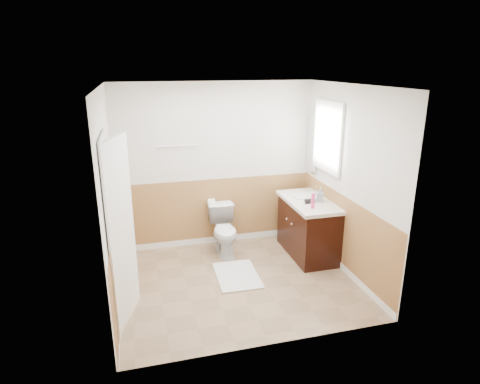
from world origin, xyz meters
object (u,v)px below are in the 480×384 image
object	(u,v)px
vanity_cabinet	(308,229)
soap_dispenser	(320,195)
bath_mat	(237,275)
lotion_bottle	(313,201)
toilet	(224,231)

from	to	relation	value
vanity_cabinet	soap_dispenser	size ratio (longest dim) A/B	5.50
bath_mat	vanity_cabinet	size ratio (longest dim) A/B	0.73
bath_mat	vanity_cabinet	distance (m)	1.31
vanity_cabinet	lotion_bottle	world-z (taller)	lotion_bottle
vanity_cabinet	bath_mat	bearing A→B (deg)	-161.94
vanity_cabinet	lotion_bottle	size ratio (longest dim) A/B	5.00
bath_mat	lotion_bottle	size ratio (longest dim) A/B	3.64
toilet	soap_dispenser	world-z (taller)	soap_dispenser
vanity_cabinet	lotion_bottle	xyz separation A→B (m)	(-0.10, -0.32, 0.56)
vanity_cabinet	soap_dispenser	xyz separation A→B (m)	(0.12, -0.08, 0.55)
toilet	vanity_cabinet	size ratio (longest dim) A/B	0.64
soap_dispenser	lotion_bottle	bearing A→B (deg)	-132.36
bath_mat	lotion_bottle	distance (m)	1.44
vanity_cabinet	soap_dispenser	world-z (taller)	soap_dispenser
toilet	soap_dispenser	bearing A→B (deg)	-16.81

